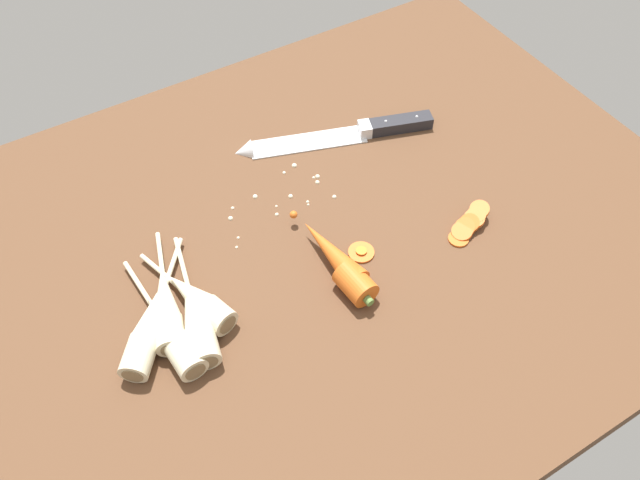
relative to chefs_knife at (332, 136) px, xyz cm
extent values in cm
cube|color=brown|center=(-13.89, -17.12, -2.65)|extent=(120.00, 90.00, 4.00)
cube|color=silver|center=(-3.99, 1.34, -0.40)|extent=(20.36, 10.53, 0.50)
cone|color=silver|center=(-14.61, 4.90, -0.40)|extent=(4.10, 4.71, 3.96)
cube|color=silver|center=(5.49, -1.84, 0.45)|extent=(2.83, 3.42, 2.20)
cube|color=#232328|center=(11.65, -3.91, 0.45)|extent=(11.32, 6.15, 2.20)
sphere|color=silver|center=(8.99, -3.02, 1.55)|extent=(0.50, 0.50, 0.50)
sphere|color=silver|center=(14.30, -4.80, 1.55)|extent=(0.50, 0.50, 0.50)
cylinder|color=#D6601E|center=(-13.78, -28.80, 1.45)|extent=(4.64, 5.84, 4.20)
cone|color=#D6601E|center=(-14.32, -22.20, 1.45)|extent=(5.06, 13.52, 3.99)
sphere|color=#D6601E|center=(-15.06, -13.22, 1.45)|extent=(1.20, 1.20, 1.20)
cylinder|color=#5B7F3D|center=(-13.50, -32.14, 1.45)|extent=(1.28, 1.09, 1.20)
cylinder|color=beige|center=(-36.32, -26.74, 1.35)|extent=(5.01, 5.94, 4.00)
cone|color=beige|center=(-34.79, -19.66, 1.35)|extent=(5.68, 9.86, 3.80)
cylinder|color=beige|center=(-33.22, -12.41, 0.45)|extent=(2.81, 9.95, 0.70)
cylinder|color=#7A6647|center=(-36.88, -29.28, 1.35)|extent=(2.80, 0.89, 2.80)
cylinder|color=beige|center=(-38.92, -27.12, 1.35)|extent=(4.35, 5.37, 4.00)
cone|color=beige|center=(-39.41, -20.05, 1.35)|extent=(4.43, 9.32, 3.80)
cylinder|color=beige|center=(-39.92, -12.80, 0.45)|extent=(1.39, 9.84, 0.70)
cylinder|color=#7A6647|center=(-38.74, -29.66, 1.35)|extent=(2.81, 0.50, 2.80)
cylinder|color=beige|center=(-32.83, -23.45, 1.35)|extent=(5.11, 5.32, 4.00)
cone|color=beige|center=(-34.63, -17.73, 1.35)|extent=(5.93, 8.47, 3.80)
cylinder|color=beige|center=(-36.47, -11.86, 0.45)|extent=(3.16, 8.14, 0.70)
cylinder|color=#7A6647|center=(-32.18, -25.51, 1.35)|extent=(2.76, 1.13, 2.80)
cylinder|color=beige|center=(-39.40, -22.80, 1.35)|extent=(5.23, 5.81, 4.00)
cone|color=beige|center=(-37.45, -16.32, 1.35)|extent=(6.13, 9.38, 3.80)
cylinder|color=beige|center=(-35.46, -9.69, 0.45)|extent=(3.36, 9.16, 0.70)
cylinder|color=#7A6647|center=(-40.10, -25.12, 1.35)|extent=(2.77, 1.09, 2.80)
cylinder|color=beige|center=(-44.14, -23.98, 1.35)|extent=(6.48, 6.71, 4.00)
cone|color=beige|center=(-39.50, -18.09, 1.35)|extent=(8.93, 9.88, 3.80)
cylinder|color=beige|center=(-34.74, -12.07, 0.45)|extent=(6.98, 8.58, 0.70)
cylinder|color=#7A6647|center=(-45.81, -26.09, 1.35)|extent=(2.38, 1.97, 2.80)
cylinder|color=#D6601E|center=(4.77, -28.82, -0.30)|extent=(3.15, 3.15, 0.70)
cylinder|color=#D6601E|center=(5.87, -28.22, -0.06)|extent=(3.36, 3.26, 1.89)
cylinder|color=#D6601E|center=(6.62, -27.95, 0.19)|extent=(3.26, 3.15, 2.11)
cylinder|color=#D6601E|center=(7.59, -27.78, 0.43)|extent=(3.21, 3.09, 2.22)
cylinder|color=#D6601E|center=(8.60, -27.60, 0.68)|extent=(3.35, 3.26, 1.75)
cylinder|color=#D6601E|center=(9.25, -27.30, 0.92)|extent=(3.04, 2.94, 1.71)
cylinder|color=#D6601E|center=(10.14, -26.84, 1.17)|extent=(3.19, 3.09, 1.81)
cylinder|color=#D6601E|center=(-9.29, -23.39, -0.30)|extent=(3.95, 3.95, 0.70)
cylinder|color=orange|center=(-9.29, -23.39, -0.03)|extent=(1.66, 1.66, 0.16)
sphere|color=beige|center=(-11.08, -2.91, -0.36)|extent=(0.58, 0.58, 0.58)
sphere|color=beige|center=(-11.00, -10.47, -0.40)|extent=(0.51, 0.51, 0.51)
sphere|color=beige|center=(-6.79, -6.50, -0.26)|extent=(0.79, 0.79, 0.79)
sphere|color=beige|center=(-7.46, -6.38, -0.41)|extent=(0.49, 0.49, 0.49)
sphere|color=beige|center=(-15.71, -8.74, -0.44)|extent=(0.42, 0.42, 0.42)
sphere|color=beige|center=(-21.82, -5.53, -0.36)|extent=(0.58, 0.58, 0.58)
sphere|color=beige|center=(-12.74, -8.05, -0.27)|extent=(0.77, 0.77, 0.77)
sphere|color=beige|center=(-16.47, -10.28, -0.35)|extent=(0.61, 0.61, 0.61)
sphere|color=beige|center=(-17.65, -5.20, -0.24)|extent=(0.83, 0.83, 0.83)
sphere|color=beige|center=(-23.75, -11.37, -0.41)|extent=(0.49, 0.49, 0.49)
sphere|color=beige|center=(-8.83, -2.35, -0.21)|extent=(0.88, 0.88, 0.88)
sphere|color=beige|center=(-11.23, -11.04, -0.44)|extent=(0.42, 0.42, 0.42)
sphere|color=beige|center=(-23.05, -7.28, -0.26)|extent=(0.78, 0.78, 0.78)
sphere|color=beige|center=(-7.48, -7.61, -0.28)|extent=(0.75, 0.75, 0.75)
sphere|color=beige|center=(-6.80, -11.75, -0.30)|extent=(0.71, 0.71, 0.71)
sphere|color=beige|center=(-24.76, -12.90, -0.42)|extent=(0.47, 0.47, 0.47)
camera|label=1|loc=(-44.79, -70.65, 76.59)|focal=36.52mm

